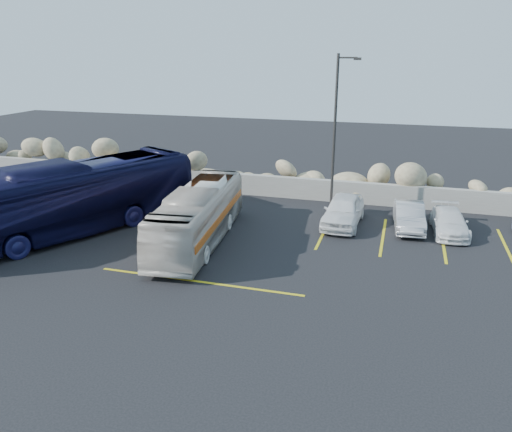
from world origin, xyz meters
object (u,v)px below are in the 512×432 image
(car_a, at_px, (343,210))
(car_b, at_px, (409,216))
(lamppost, at_px, (336,132))
(tour_coach, at_px, (73,198))
(vintage_bus, at_px, (199,215))
(car_c, at_px, (449,222))

(car_a, relative_size, car_b, 1.13)
(car_a, bearing_deg, lamppost, 120.53)
(tour_coach, distance_m, car_b, 15.81)
(tour_coach, bearing_deg, vintage_bus, 32.38)
(vintage_bus, bearing_deg, car_c, 15.57)
(tour_coach, distance_m, car_c, 17.50)
(lamppost, distance_m, tour_coach, 12.93)
(vintage_bus, height_order, car_c, vintage_bus)
(vintage_bus, xyz_separation_m, car_b, (8.95, 4.44, -0.61))
(tour_coach, relative_size, car_b, 3.21)
(car_c, bearing_deg, car_b, 171.87)
(vintage_bus, height_order, tour_coach, tour_coach)
(car_a, height_order, car_c, car_a)
(car_a, bearing_deg, vintage_bus, -142.84)
(car_a, bearing_deg, car_b, 8.61)
(car_c, bearing_deg, vintage_bus, -162.43)
(car_a, xyz_separation_m, car_b, (3.09, 0.35, -0.10))
(tour_coach, relative_size, car_a, 2.84)
(tour_coach, height_order, car_a, tour_coach)
(car_b, xyz_separation_m, car_c, (1.81, -0.12, -0.08))
(tour_coach, bearing_deg, car_c, 43.30)
(car_c, bearing_deg, lamppost, 164.13)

